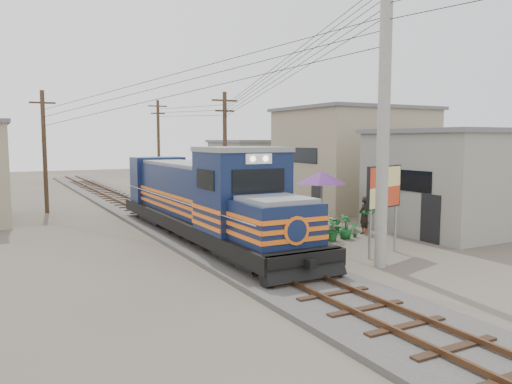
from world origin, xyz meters
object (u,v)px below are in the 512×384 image
locomotive (204,201)px  vendor (364,215)px  market_umbrella (321,178)px  billboard (384,189)px

locomotive → vendor: size_ratio=9.10×
market_umbrella → vendor: (0.54, -2.55, -1.53)m
billboard → market_umbrella: billboard is taller
locomotive → billboard: (4.76, -5.56, 0.74)m
market_umbrella → vendor: bearing=-78.1°
market_umbrella → billboard: bearing=-104.8°
locomotive → market_umbrella: (6.39, 0.59, 0.70)m
market_umbrella → vendor: size_ratio=1.59×
market_umbrella → locomotive: bearing=-174.7°
locomotive → market_umbrella: size_ratio=5.71×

